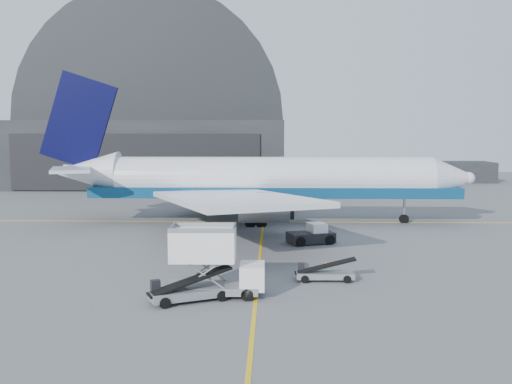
{
  "coord_description": "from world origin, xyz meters",
  "views": [
    {
      "loc": [
        0.96,
        -43.64,
        10.27
      ],
      "look_at": [
        -0.53,
        9.73,
        4.5
      ],
      "focal_mm": 40.0,
      "sensor_mm": 36.0,
      "label": 1
    }
  ],
  "objects_px": {
    "catering_truck": "(212,263)",
    "belt_loader_a": "(189,291)",
    "airliner": "(256,180)",
    "belt_loader_b": "(324,274)",
    "pushback_tug": "(312,236)"
  },
  "relations": [
    {
      "from": "catering_truck",
      "to": "pushback_tug",
      "type": "height_order",
      "value": "catering_truck"
    },
    {
      "from": "catering_truck",
      "to": "belt_loader_a",
      "type": "bearing_deg",
      "value": -138.57
    },
    {
      "from": "catering_truck",
      "to": "belt_loader_b",
      "type": "height_order",
      "value": "catering_truck"
    },
    {
      "from": "airliner",
      "to": "belt_loader_b",
      "type": "bearing_deg",
      "value": -77.85
    },
    {
      "from": "catering_truck",
      "to": "belt_loader_a",
      "type": "xyz_separation_m",
      "value": [
        -1.26,
        -1.14,
        -1.51
      ]
    },
    {
      "from": "airliner",
      "to": "belt_loader_a",
      "type": "height_order",
      "value": "airliner"
    },
    {
      "from": "airliner",
      "to": "catering_truck",
      "type": "bearing_deg",
      "value": -93.93
    },
    {
      "from": "catering_truck",
      "to": "belt_loader_b",
      "type": "distance_m",
      "value": 8.45
    },
    {
      "from": "pushback_tug",
      "to": "belt_loader_a",
      "type": "distance_m",
      "value": 20.06
    },
    {
      "from": "airliner",
      "to": "belt_loader_b",
      "type": "xyz_separation_m",
      "value": [
        5.36,
        -24.89,
        -4.26
      ]
    },
    {
      "from": "pushback_tug",
      "to": "airliner",
      "type": "bearing_deg",
      "value": 95.79
    },
    {
      "from": "belt_loader_a",
      "to": "pushback_tug",
      "type": "bearing_deg",
      "value": 39.34
    },
    {
      "from": "belt_loader_b",
      "to": "pushback_tug",
      "type": "bearing_deg",
      "value": 88.55
    },
    {
      "from": "catering_truck",
      "to": "belt_loader_a",
      "type": "relative_size",
      "value": 1.19
    },
    {
      "from": "airliner",
      "to": "belt_loader_a",
      "type": "distance_m",
      "value": 30.36
    }
  ]
}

